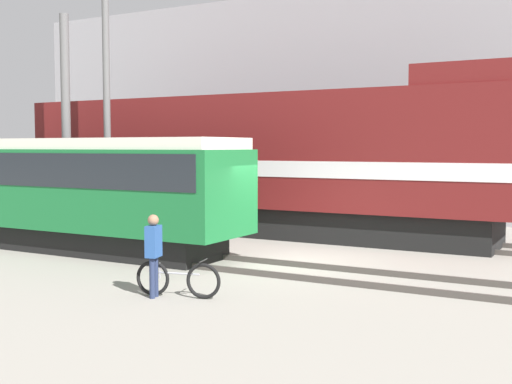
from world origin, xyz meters
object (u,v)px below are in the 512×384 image
person (154,247)px  utility_pole_center (107,86)px  bicycle (178,279)px  utility_pole_left (66,124)px  streetcar (56,186)px  freight_locomotive (255,162)px

person → utility_pole_center: utility_pole_center is taller
bicycle → utility_pole_left: bearing=146.2°
streetcar → utility_pole_left: (-2.48, 2.87, 1.94)m
streetcar → bicycle: bearing=-26.1°
streetcar → person: size_ratio=7.32×
streetcar → utility_pole_left: 4.25m
person → freight_locomotive: bearing=107.5°
utility_pole_left → freight_locomotive: bearing=25.9°
utility_pole_center → freight_locomotive: bearing=35.4°
freight_locomotive → person: 9.84m
freight_locomotive → utility_pole_left: utility_pole_left is taller
streetcar → bicycle: (6.76, -3.31, -1.47)m
freight_locomotive → bicycle: (3.32, -9.04, -2.10)m
bicycle → person: person is taller
streetcar → bicycle: size_ratio=6.92×
freight_locomotive → bicycle: 9.86m
streetcar → bicycle: 7.67m
person → bicycle: bearing=31.8°
utility_pole_left → person: bearing=-36.0°
bicycle → utility_pole_center: utility_pole_center is taller
person → utility_pole_left: size_ratio=0.22×
streetcar → utility_pole_left: utility_pole_left is taller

